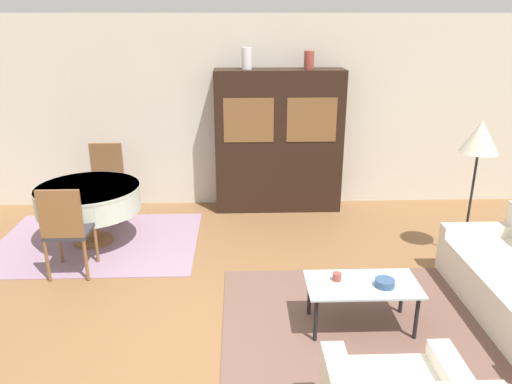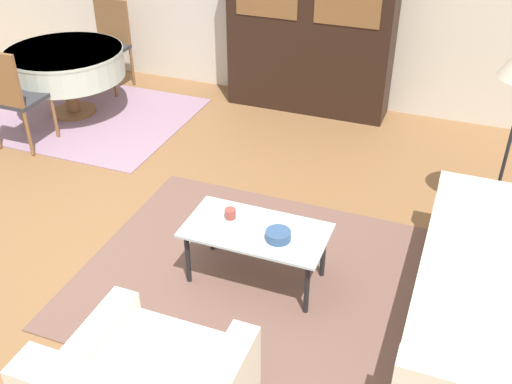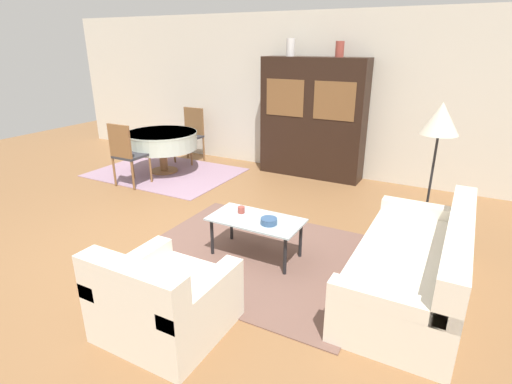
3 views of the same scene
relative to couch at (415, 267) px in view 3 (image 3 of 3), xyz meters
name	(u,v)px [view 3 (image 3 of 3)]	position (x,y,z in m)	size (l,w,h in m)	color
ground_plane	(155,247)	(-2.72, -0.45, -0.28)	(14.00, 14.00, 0.00)	brown
wall_back	(288,94)	(-2.72, 3.18, 1.07)	(10.00, 0.06, 2.70)	beige
area_rug	(257,255)	(-1.61, -0.06, -0.28)	(2.50, 2.09, 0.01)	brown
dining_rug	(166,172)	(-4.47, 1.79, -0.28)	(2.46, 1.80, 0.01)	gray
couch	(415,267)	(0.00, 0.00, 0.00)	(0.91, 2.04, 0.79)	silver
armchair	(163,301)	(-1.68, -1.50, 0.00)	(0.91, 0.89, 0.77)	silver
coffee_table	(256,223)	(-1.62, -0.07, 0.11)	(0.99, 0.52, 0.43)	black
display_cabinet	(312,119)	(-2.14, 2.91, 0.71)	(1.77, 0.44, 1.99)	black
dining_table	(162,141)	(-4.52, 1.81, 0.30)	(1.24, 1.24, 0.72)	brown
dining_chair_near	(126,151)	(-4.52, 0.97, 0.30)	(0.44, 0.44, 1.02)	brown
dining_chair_far	(191,132)	(-4.52, 2.66, 0.30)	(0.44, 0.44, 1.02)	brown
floor_lamp	(440,123)	(-0.07, 1.31, 1.09)	(0.41, 0.41, 1.60)	black
cup	(241,210)	(-1.83, -0.01, 0.20)	(0.08, 0.08, 0.07)	#9E4238
bowl	(269,221)	(-1.44, -0.12, 0.19)	(0.17, 0.17, 0.07)	#33517A
vase_tall	(291,47)	(-2.58, 2.91, 1.85)	(0.14, 0.14, 0.28)	white
vase_short	(340,49)	(-1.75, 2.91, 1.82)	(0.13, 0.13, 0.24)	#9E4238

